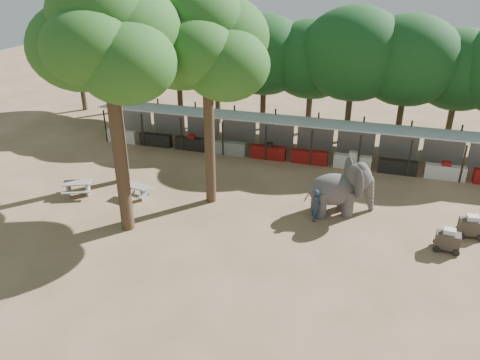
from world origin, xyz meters
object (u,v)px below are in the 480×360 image
(cart_front, at_px, (448,240))
(cart_back, at_px, (471,226))
(picnic_table_far, at_px, (137,190))
(yard_tree_center, at_px, (106,39))
(yard_tree_back, at_px, (205,44))
(handler, at_px, (316,205))
(elephant, at_px, (342,188))
(picnic_table_near, at_px, (78,187))
(yard_tree_left, at_px, (109,42))

(cart_front, bearing_deg, cart_back, 58.94)
(picnic_table_far, distance_m, cart_front, 16.34)
(yard_tree_center, xyz_separation_m, picnic_table_far, (-1.00, 2.94, -8.71))
(yard_tree_back, distance_m, cart_front, 14.79)
(handler, bearing_deg, cart_front, -89.18)
(handler, distance_m, picnic_table_far, 10.09)
(handler, bearing_deg, elephant, -31.66)
(elephant, bearing_deg, cart_front, -46.55)
(yard_tree_center, height_order, yard_tree_back, yard_tree_center)
(yard_tree_back, xyz_separation_m, picnic_table_near, (-7.41, -1.73, -8.02))
(elephant, bearing_deg, handler, -154.61)
(picnic_table_far, bearing_deg, yard_tree_center, -60.79)
(elephant, distance_m, handler, 1.75)
(yard_tree_left, xyz_separation_m, yard_tree_center, (3.00, -5.00, 1.01))
(yard_tree_left, height_order, elephant, yard_tree_left)
(yard_tree_left, height_order, cart_front, yard_tree_left)
(handler, distance_m, cart_back, 7.48)
(yard_tree_center, distance_m, picnic_table_near, 10.00)
(yard_tree_center, height_order, elephant, yard_tree_center)
(picnic_table_near, bearing_deg, handler, -18.58)
(picnic_table_near, distance_m, cart_front, 19.74)
(yard_tree_center, xyz_separation_m, yard_tree_back, (3.00, 4.00, -0.67))
(yard_tree_center, bearing_deg, handler, 20.06)
(elephant, distance_m, cart_front, 5.69)
(handler, bearing_deg, yard_tree_center, 120.05)
(yard_tree_center, xyz_separation_m, cart_front, (15.33, 2.31, -8.64))
(yard_tree_center, bearing_deg, picnic_table_far, 108.72)
(yard_tree_center, bearing_deg, picnic_table_near, 152.77)
(yard_tree_left, relative_size, handler, 6.27)
(yard_tree_back, bearing_deg, elephant, 4.42)
(yard_tree_left, height_order, cart_back, yard_tree_left)
(elephant, relative_size, cart_back, 3.05)
(picnic_table_near, xyz_separation_m, cart_front, (19.74, 0.04, 0.04))
(cart_back, bearing_deg, elephant, 168.63)
(elephant, bearing_deg, yard_tree_center, -178.85)
(yard_tree_center, xyz_separation_m, handler, (9.08, 3.32, -8.33))
(elephant, xyz_separation_m, picnic_table_near, (-14.59, -2.29, -0.90))
(handler, height_order, picnic_table_near, handler)
(cart_back, bearing_deg, yard_tree_back, 173.88)
(picnic_table_near, relative_size, picnic_table_far, 1.18)
(yard_tree_back, distance_m, picnic_table_far, 9.05)
(yard_tree_left, relative_size, elephant, 2.88)
(yard_tree_center, height_order, cart_front, yard_tree_center)
(yard_tree_back, bearing_deg, cart_back, -0.22)
(yard_tree_center, xyz_separation_m, elephant, (10.18, 4.56, -7.78))
(picnic_table_far, bearing_deg, cart_front, 8.27)
(yard_tree_back, height_order, cart_front, yard_tree_back)
(picnic_table_near, bearing_deg, yard_tree_back, -9.86)
(yard_tree_center, bearing_deg, yard_tree_back, 53.14)
(cart_front, bearing_deg, yard_tree_center, -166.51)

